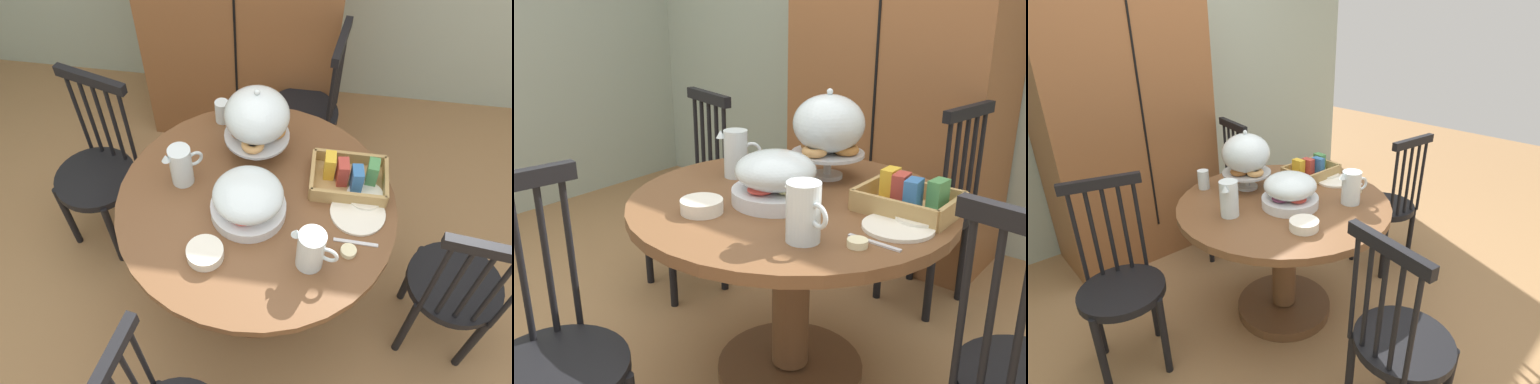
# 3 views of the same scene
# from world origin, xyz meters

# --- Properties ---
(ground_plane) EXTENTS (10.00, 10.00, 0.00)m
(ground_plane) POSITION_xyz_m (0.00, 0.00, 0.00)
(ground_plane) COLOR #997047
(dining_table) EXTENTS (1.14, 1.14, 0.74)m
(dining_table) POSITION_xyz_m (0.05, 0.18, 0.51)
(dining_table) COLOR brown
(dining_table) RESTS_ON ground_plane
(windsor_chair_near_window) EXTENTS (0.42, 0.42, 0.97)m
(windsor_chair_near_window) POSITION_xyz_m (-0.78, 0.44, 0.45)
(windsor_chair_near_window) COLOR black
(windsor_chair_near_window) RESTS_ON ground_plane
(windsor_chair_facing_door) EXTENTS (0.40, 0.40, 0.97)m
(windsor_chair_facing_door) POSITION_xyz_m (0.92, 0.05, 0.45)
(windsor_chair_facing_door) COLOR black
(windsor_chair_facing_door) RESTS_ON ground_plane
(windsor_chair_far_side) EXTENTS (0.40, 0.40, 0.97)m
(windsor_chair_far_side) POSITION_xyz_m (0.21, 1.04, 0.45)
(windsor_chair_far_side) COLOR black
(windsor_chair_far_side) RESTS_ON ground_plane
(pastry_stand_with_dome) EXTENTS (0.28, 0.28, 0.34)m
(pastry_stand_with_dome) POSITION_xyz_m (0.02, 0.45, 0.94)
(pastry_stand_with_dome) COLOR silver
(pastry_stand_with_dome) RESTS_ON dining_table
(fruit_platter_covered) EXTENTS (0.30, 0.30, 0.18)m
(fruit_platter_covered) POSITION_xyz_m (0.03, 0.11, 0.83)
(fruit_platter_covered) COLOR silver
(fruit_platter_covered) RESTS_ON dining_table
(orange_juice_pitcher) EXTENTS (0.18, 0.10, 0.18)m
(orange_juice_pitcher) POSITION_xyz_m (0.29, -0.08, 0.82)
(orange_juice_pitcher) COLOR silver
(orange_juice_pitcher) RESTS_ON dining_table
(milk_pitcher) EXTENTS (0.15, 0.13, 0.18)m
(milk_pitcher) POSITION_xyz_m (-0.26, 0.24, 0.82)
(milk_pitcher) COLOR silver
(milk_pitcher) RESTS_ON dining_table
(cereal_basket) EXTENTS (0.32, 0.24, 0.12)m
(cereal_basket) POSITION_xyz_m (0.42, 0.32, 0.78)
(cereal_basket) COLOR tan
(cereal_basket) RESTS_ON dining_table
(china_plate_large) EXTENTS (0.22, 0.22, 0.01)m
(china_plate_large) POSITION_xyz_m (0.46, 0.17, 0.75)
(china_plate_large) COLOR white
(china_plate_large) RESTS_ON dining_table
(china_plate_small) EXTENTS (0.15, 0.15, 0.01)m
(china_plate_small) POSITION_xyz_m (0.49, 0.26, 0.76)
(china_plate_small) COLOR white
(china_plate_small) RESTS_ON china_plate_large
(cereal_bowl) EXTENTS (0.14, 0.14, 0.04)m
(cereal_bowl) POSITION_xyz_m (-0.09, -0.11, 0.76)
(cereal_bowl) COLOR white
(cereal_bowl) RESTS_ON dining_table
(drinking_glass) EXTENTS (0.06, 0.06, 0.11)m
(drinking_glass) POSITION_xyz_m (-0.17, 0.62, 0.80)
(drinking_glass) COLOR silver
(drinking_glass) RESTS_ON dining_table
(butter_dish) EXTENTS (0.06, 0.06, 0.02)m
(butter_dish) POSITION_xyz_m (0.43, -0.02, 0.75)
(butter_dish) COLOR beige
(butter_dish) RESTS_ON dining_table
(table_knife) EXTENTS (0.17, 0.02, 0.01)m
(table_knife) POSITION_xyz_m (0.47, 0.31, 0.74)
(table_knife) COLOR silver
(table_knife) RESTS_ON dining_table
(dinner_fork) EXTENTS (0.17, 0.02, 0.01)m
(dinner_fork) POSITION_xyz_m (0.47, 0.34, 0.74)
(dinner_fork) COLOR silver
(dinner_fork) RESTS_ON dining_table
(soup_spoon) EXTENTS (0.17, 0.02, 0.01)m
(soup_spoon) POSITION_xyz_m (0.46, 0.03, 0.74)
(soup_spoon) COLOR silver
(soup_spoon) RESTS_ON dining_table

